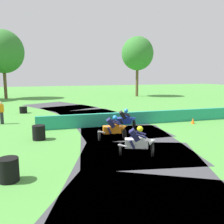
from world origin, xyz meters
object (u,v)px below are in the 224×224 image
motorcycle_trailing_blue (125,120)px  tire_stack_mid_b (42,121)px  motorcycle_lead_white (138,142)px  track_marshal (1,113)px  motorcycle_chase_orange (113,128)px  tire_stack_mid_a (39,133)px  tire_stack_near (9,170)px  tire_stack_far (23,110)px  traffic_cone (193,121)px

motorcycle_trailing_blue → tire_stack_mid_b: size_ratio=2.78×
tire_stack_mid_b → motorcycle_trailing_blue: bearing=-37.5°
motorcycle_lead_white → track_marshal: track_marshal is taller
motorcycle_chase_orange → track_marshal: bearing=132.0°
motorcycle_lead_white → motorcycle_trailing_blue: motorcycle_trailing_blue is taller
tire_stack_mid_a → track_marshal: 5.77m
tire_stack_near → tire_stack_mid_b: bearing=80.0°
tire_stack_near → tire_stack_mid_b: tire_stack_near is taller
motorcycle_lead_white → tire_stack_near: 5.20m
motorcycle_lead_white → tire_stack_near: bearing=-172.0°
motorcycle_trailing_blue → tire_stack_mid_b: motorcycle_trailing_blue is taller
motorcycle_chase_orange → tire_stack_mid_a: motorcycle_chase_orange is taller
motorcycle_lead_white → motorcycle_chase_orange: 2.84m
tire_stack_far → traffic_cone: tire_stack_far is taller
tire_stack_far → motorcycle_chase_orange: bearing=-67.9°
motorcycle_chase_orange → track_marshal: size_ratio=1.05×
tire_stack_mid_b → tire_stack_far: size_ratio=0.91×
tire_stack_near → tire_stack_mid_a: 5.18m
motorcycle_lead_white → track_marshal: size_ratio=1.02×
tire_stack_mid_a → traffic_cone: tire_stack_mid_a is taller
track_marshal → traffic_cone: size_ratio=3.70×
motorcycle_chase_orange → tire_stack_near: bearing=-144.9°
tire_stack_mid_a → track_marshal: track_marshal is taller
motorcycle_lead_white → track_marshal: (-6.18, 9.60, 0.16)m
tire_stack_mid_b → motorcycle_lead_white: bearing=-68.3°
motorcycle_lead_white → tire_stack_mid_a: motorcycle_lead_white is taller
tire_stack_mid_b → tire_stack_far: 5.71m
track_marshal → tire_stack_near: bearing=-84.3°
traffic_cone → motorcycle_chase_orange: bearing=-163.1°
tire_stack_far → traffic_cone: size_ratio=1.53×
motorcycle_chase_orange → motorcycle_trailing_blue: 2.61m
track_marshal → motorcycle_chase_orange: bearing=-48.0°
motorcycle_trailing_blue → tire_stack_mid_a: bearing=-173.4°
motorcycle_trailing_blue → traffic_cone: bearing=0.0°
tire_stack_far → motorcycle_trailing_blue: bearing=-56.4°
tire_stack_mid_b → traffic_cone: 10.99m
tire_stack_mid_b → tire_stack_near: bearing=-100.0°
motorcycle_trailing_blue → traffic_cone: (5.37, 0.00, -0.44)m
tire_stack_near → tire_stack_mid_b: size_ratio=1.30×
motorcycle_chase_orange → motorcycle_trailing_blue: bearing=53.4°
motorcycle_chase_orange → tire_stack_far: motorcycle_chase_orange is taller
track_marshal → motorcycle_lead_white: bearing=-57.3°
motorcycle_trailing_blue → tire_stack_far: size_ratio=2.54×
motorcycle_lead_white → motorcycle_trailing_blue: (1.47, 4.93, 0.00)m
motorcycle_lead_white → traffic_cone: motorcycle_lead_white is taller
tire_stack_far → track_marshal: 4.93m
tire_stack_mid_a → tire_stack_far: (-0.85, 9.98, -0.10)m
tire_stack_far → motorcycle_lead_white: bearing=-71.6°
motorcycle_trailing_blue → tire_stack_near: motorcycle_trailing_blue is taller
motorcycle_chase_orange → track_marshal: (-6.09, 6.77, 0.16)m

